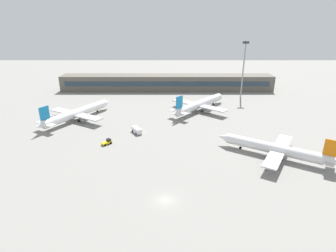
{
  "coord_description": "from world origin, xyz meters",
  "views": [
    {
      "loc": [
        0.57,
        -52.36,
        39.15
      ],
      "look_at": [
        0.5,
        40.0,
        3.0
      ],
      "focal_mm": 28.78,
      "sensor_mm": 36.0,
      "label": 1
    }
  ],
  "objects_px": {
    "service_van_white": "(137,130)",
    "airplane_near": "(275,149)",
    "airplane_mid": "(78,113)",
    "baggage_tug_yellow": "(107,142)",
    "floodlight_tower_west": "(244,66)",
    "airplane_far": "(200,104)"
  },
  "relations": [
    {
      "from": "airplane_mid",
      "to": "airplane_far",
      "type": "height_order",
      "value": "airplane_far"
    },
    {
      "from": "baggage_tug_yellow",
      "to": "service_van_white",
      "type": "bearing_deg",
      "value": 47.7
    },
    {
      "from": "airplane_mid",
      "to": "floodlight_tower_west",
      "type": "bearing_deg",
      "value": 24.26
    },
    {
      "from": "airplane_near",
      "to": "floodlight_tower_west",
      "type": "height_order",
      "value": "floodlight_tower_west"
    },
    {
      "from": "airplane_far",
      "to": "airplane_near",
      "type": "bearing_deg",
      "value": -69.25
    },
    {
      "from": "floodlight_tower_west",
      "to": "airplane_mid",
      "type": "bearing_deg",
      "value": -155.74
    },
    {
      "from": "baggage_tug_yellow",
      "to": "floodlight_tower_west",
      "type": "relative_size",
      "value": 0.12
    },
    {
      "from": "airplane_far",
      "to": "service_van_white",
      "type": "relative_size",
      "value": 5.97
    },
    {
      "from": "service_van_white",
      "to": "floodlight_tower_west",
      "type": "xyz_separation_m",
      "value": [
        51.42,
        49.87,
        15.74
      ]
    },
    {
      "from": "airplane_mid",
      "to": "floodlight_tower_west",
      "type": "relative_size",
      "value": 1.19
    },
    {
      "from": "airplane_far",
      "to": "service_van_white",
      "type": "height_order",
      "value": "airplane_far"
    },
    {
      "from": "airplane_near",
      "to": "airplane_mid",
      "type": "distance_m",
      "value": 78.53
    },
    {
      "from": "service_van_white",
      "to": "airplane_mid",
      "type": "bearing_deg",
      "value": 150.81
    },
    {
      "from": "airplane_mid",
      "to": "baggage_tug_yellow",
      "type": "distance_m",
      "value": 30.3
    },
    {
      "from": "baggage_tug_yellow",
      "to": "service_van_white",
      "type": "xyz_separation_m",
      "value": [
        8.99,
        9.88,
        0.31
      ]
    },
    {
      "from": "service_van_white",
      "to": "airplane_near",
      "type": "bearing_deg",
      "value": -23.4
    },
    {
      "from": "airplane_near",
      "to": "airplane_far",
      "type": "distance_m",
      "value": 49.69
    },
    {
      "from": "airplane_mid",
      "to": "airplane_far",
      "type": "bearing_deg",
      "value": 13.23
    },
    {
      "from": "airplane_mid",
      "to": "airplane_far",
      "type": "xyz_separation_m",
      "value": [
        53.2,
        12.51,
        0.1
      ]
    },
    {
      "from": "airplane_mid",
      "to": "service_van_white",
      "type": "distance_m",
      "value": 30.36
    },
    {
      "from": "service_van_white",
      "to": "airplane_far",
      "type": "bearing_deg",
      "value": 45.58
    },
    {
      "from": "airplane_mid",
      "to": "airplane_far",
      "type": "distance_m",
      "value": 54.65
    }
  ]
}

